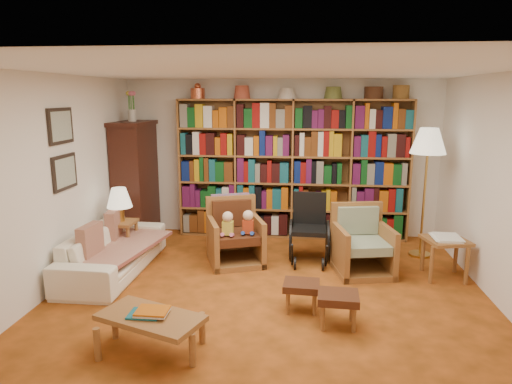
# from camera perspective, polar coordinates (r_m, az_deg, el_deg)

# --- Properties ---
(floor) EXTENTS (5.00, 5.00, 0.00)m
(floor) POSITION_cam_1_polar(r_m,az_deg,el_deg) (5.34, 1.51, -12.97)
(floor) COLOR #BA571C
(floor) RESTS_ON ground
(ceiling) EXTENTS (5.00, 5.00, 0.00)m
(ceiling) POSITION_cam_1_polar(r_m,az_deg,el_deg) (4.85, 1.68, 14.92)
(ceiling) COLOR white
(ceiling) RESTS_ON wall_back
(wall_back) EXTENTS (5.00, 0.00, 5.00)m
(wall_back) POSITION_cam_1_polar(r_m,az_deg,el_deg) (7.40, 3.08, 4.20)
(wall_back) COLOR white
(wall_back) RESTS_ON floor
(wall_front) EXTENTS (5.00, 0.00, 5.00)m
(wall_front) POSITION_cam_1_polar(r_m,az_deg,el_deg) (2.56, -2.78, -11.10)
(wall_front) COLOR white
(wall_front) RESTS_ON floor
(wall_left) EXTENTS (0.00, 5.00, 5.00)m
(wall_left) POSITION_cam_1_polar(r_m,az_deg,el_deg) (5.70, -24.34, 0.79)
(wall_left) COLOR white
(wall_left) RESTS_ON floor
(wall_right) EXTENTS (0.00, 5.00, 5.00)m
(wall_right) POSITION_cam_1_polar(r_m,az_deg,el_deg) (5.37, 29.24, -0.31)
(wall_right) COLOR white
(wall_right) RESTS_ON floor
(bookshelf) EXTENTS (3.60, 0.30, 2.42)m
(bookshelf) POSITION_cam_1_polar(r_m,az_deg,el_deg) (7.24, 4.59, 3.37)
(bookshelf) COLOR brown
(bookshelf) RESTS_ON floor
(curio_cabinet) EXTENTS (0.50, 0.95, 2.40)m
(curio_cabinet) POSITION_cam_1_polar(r_m,az_deg,el_deg) (7.43, -14.82, 1.53)
(curio_cabinet) COLOR #36140E
(curio_cabinet) RESTS_ON floor
(framed_pictures) EXTENTS (0.03, 0.52, 0.97)m
(framed_pictures) POSITION_cam_1_polar(r_m,az_deg,el_deg) (5.89, -23.02, 4.94)
(framed_pictures) COLOR black
(framed_pictures) RESTS_ON wall_left
(sofa) EXTENTS (1.97, 0.79, 0.57)m
(sofa) POSITION_cam_1_polar(r_m,az_deg,el_deg) (6.22, -17.37, -7.00)
(sofa) COLOR white
(sofa) RESTS_ON floor
(sofa_throw) EXTENTS (1.06, 1.65, 0.04)m
(sofa_throw) POSITION_cam_1_polar(r_m,az_deg,el_deg) (6.20, -16.95, -6.90)
(sofa_throw) COLOR beige
(sofa_throw) RESTS_ON sofa
(cushion_left) EXTENTS (0.19, 0.43, 0.42)m
(cushion_left) POSITION_cam_1_polar(r_m,az_deg,el_deg) (6.53, -17.31, -4.59)
(cushion_left) COLOR maroon
(cushion_left) RESTS_ON sofa
(cushion_right) EXTENTS (0.17, 0.42, 0.41)m
(cushion_right) POSITION_cam_1_polar(r_m,az_deg,el_deg) (5.92, -19.96, -6.46)
(cushion_right) COLOR maroon
(cushion_right) RESTS_ON sofa
(side_table_lamp) EXTENTS (0.40, 0.40, 0.53)m
(side_table_lamp) POSITION_cam_1_polar(r_m,az_deg,el_deg) (6.68, -16.49, -4.67)
(side_table_lamp) COLOR brown
(side_table_lamp) RESTS_ON floor
(table_lamp) EXTENTS (0.35, 0.35, 0.47)m
(table_lamp) POSITION_cam_1_polar(r_m,az_deg,el_deg) (6.57, -16.72, -0.82)
(table_lamp) COLOR #B38839
(table_lamp) RESTS_ON side_table_lamp
(armchair_leather) EXTENTS (0.94, 0.94, 0.89)m
(armchair_leather) POSITION_cam_1_polar(r_m,az_deg,el_deg) (6.31, -2.45, -5.41)
(armchair_leather) COLOR brown
(armchair_leather) RESTS_ON floor
(armchair_sage) EXTENTS (0.83, 0.85, 0.86)m
(armchair_sage) POSITION_cam_1_polar(r_m,az_deg,el_deg) (6.14, 13.11, -6.59)
(armchair_sage) COLOR brown
(armchair_sage) RESTS_ON floor
(wheelchair) EXTENTS (0.54, 0.75, 0.94)m
(wheelchair) POSITION_cam_1_polar(r_m,az_deg,el_deg) (6.35, 6.67, -4.78)
(wheelchair) COLOR black
(wheelchair) RESTS_ON floor
(floor_lamp) EXTENTS (0.48, 0.48, 1.82)m
(floor_lamp) POSITION_cam_1_polar(r_m,az_deg,el_deg) (6.68, 20.72, 5.37)
(floor_lamp) COLOR #B38839
(floor_lamp) RESTS_ON floor
(side_table_papers) EXTENTS (0.59, 0.59, 0.54)m
(side_table_papers) POSITION_cam_1_polar(r_m,az_deg,el_deg) (6.17, 22.59, -6.13)
(side_table_papers) COLOR brown
(side_table_papers) RESTS_ON floor
(footstool_a) EXTENTS (0.39, 0.34, 0.32)m
(footstool_a) POSITION_cam_1_polar(r_m,az_deg,el_deg) (4.95, 5.70, -11.79)
(footstool_a) COLOR #492113
(footstool_a) RESTS_ON floor
(footstool_b) EXTENTS (0.42, 0.36, 0.34)m
(footstool_b) POSITION_cam_1_polar(r_m,az_deg,el_deg) (4.70, 10.22, -13.08)
(footstool_b) COLOR #492113
(footstool_b) RESTS_ON floor
(coffee_table) EXTENTS (1.03, 0.76, 0.40)m
(coffee_table) POSITION_cam_1_polar(r_m,az_deg,el_deg) (4.29, -13.03, -15.31)
(coffee_table) COLOR brown
(coffee_table) RESTS_ON floor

